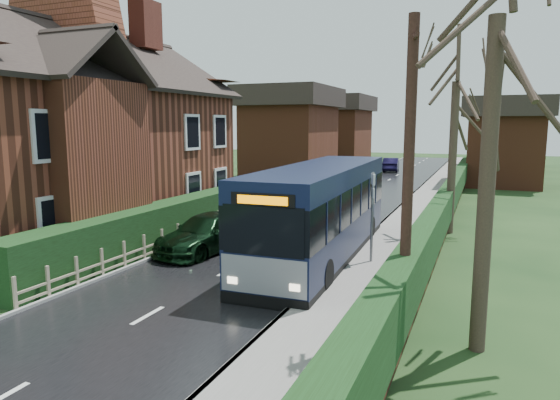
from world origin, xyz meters
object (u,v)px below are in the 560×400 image
at_px(bus_stop_sign, 372,205).
at_px(telegraph_pole, 408,180).
at_px(car_silver, 289,205).
at_px(bus, 321,213).
at_px(brick_house, 72,129).
at_px(car_green, 207,233).

xyz_separation_m(bus_stop_sign, telegraph_pole, (1.80, -5.13, 1.41)).
bearing_deg(car_silver, telegraph_pole, -53.58).
height_order(car_silver, bus_stop_sign, bus_stop_sign).
height_order(bus, car_silver, bus).
xyz_separation_m(brick_house, bus_stop_sign, (12.73, -0.38, -2.37)).
height_order(brick_house, bus, brick_house).
relative_size(car_silver, telegraph_pole, 0.57).
bearing_deg(car_green, car_silver, 94.34).
bearing_deg(brick_house, telegraph_pole, -20.75).
bearing_deg(bus_stop_sign, telegraph_pole, -91.92).
xyz_separation_m(car_silver, telegraph_pole, (7.30, -11.79, 2.75)).
height_order(car_green, bus_stop_sign, bus_stop_sign).
bearing_deg(bus_stop_sign, car_green, 162.84).
bearing_deg(car_green, telegraph_pole, -24.00).
distance_m(brick_house, car_green, 7.83).
distance_m(car_green, telegraph_pole, 9.42).
distance_m(bus, telegraph_pole, 6.72).
distance_m(car_green, bus_stop_sign, 6.05).
relative_size(brick_house, telegraph_pole, 2.17).
relative_size(brick_house, bus_stop_sign, 4.81).
xyz_separation_m(brick_house, bus, (10.94, -0.13, -2.80)).
height_order(car_silver, telegraph_pole, telegraph_pole).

